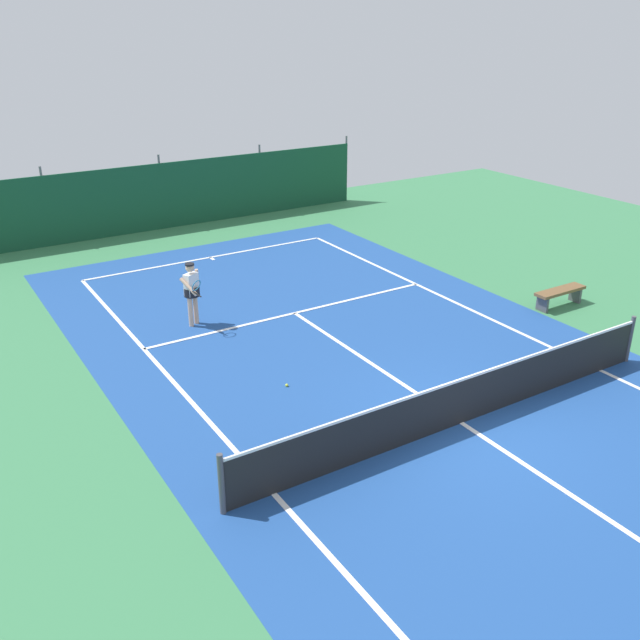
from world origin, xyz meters
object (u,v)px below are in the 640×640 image
at_px(tennis_player, 192,290).
at_px(courtside_bench, 560,293).
at_px(parked_car, 126,194).
at_px(tennis_net, 463,400).
at_px(tennis_ball_near_player, 287,385).

distance_m(tennis_player, courtside_bench, 9.75).
distance_m(tennis_player, parked_car, 11.66).
height_order(tennis_player, courtside_bench, tennis_player).
xyz_separation_m(tennis_net, courtside_bench, (6.31, 3.04, -0.14)).
distance_m(tennis_net, courtside_bench, 7.01).
relative_size(tennis_player, courtside_bench, 1.03).
bearing_deg(tennis_player, parked_car, -126.16).
distance_m(tennis_ball_near_player, courtside_bench, 8.46).
xyz_separation_m(tennis_player, parked_car, (1.95, 11.49, -0.12)).
bearing_deg(tennis_player, courtside_bench, 128.82).
bearing_deg(tennis_ball_near_player, tennis_player, 95.60).
xyz_separation_m(tennis_net, parked_car, (-0.58, 18.60, 0.33)).
relative_size(parked_car, courtside_bench, 2.67).
relative_size(tennis_player, tennis_ball_near_player, 24.85).
bearing_deg(tennis_net, courtside_bench, 25.76).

